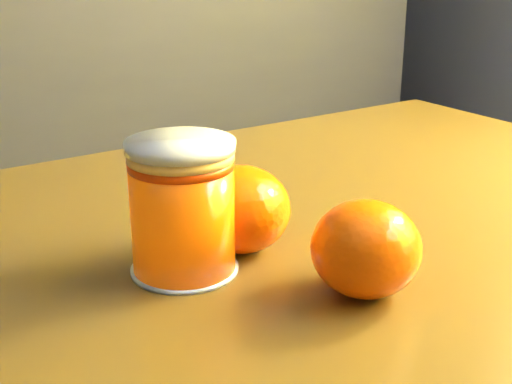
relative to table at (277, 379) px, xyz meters
name	(u,v)px	position (x,y,z in m)	size (l,w,h in m)	color
table	(277,379)	(0.00, 0.00, 0.00)	(1.00, 0.78, 0.68)	brown
juice_glass	(183,209)	(-0.06, 0.02, 0.13)	(0.07, 0.07, 0.09)	#FF5B05
orange_front	(366,249)	(0.03, -0.05, 0.12)	(0.07, 0.07, 0.06)	#FF5A05
orange_back	(241,209)	(-0.01, 0.04, 0.12)	(0.07, 0.07, 0.06)	#FF5A05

